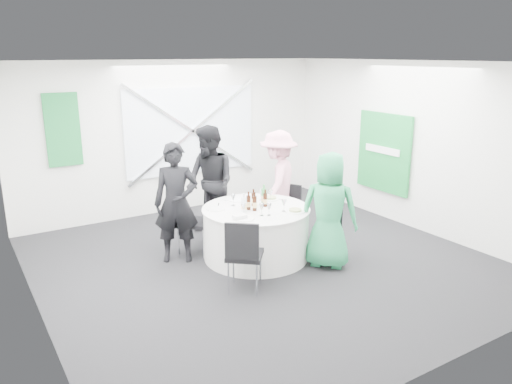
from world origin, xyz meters
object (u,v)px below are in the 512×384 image
chair_front_left (244,251)px  green_water_bottle (264,197)px  banquet_table (256,233)px  person_woman_green (329,210)px  chair_back_left (188,216)px  chair_back_right (289,206)px  person_man_back (210,183)px  clear_water_bottle (244,205)px  chair_front_right (332,227)px  chair_back (219,206)px  person_woman_pink (278,182)px  person_man_back_left (176,203)px

chair_front_left → green_water_bottle: green_water_bottle is taller
banquet_table → person_woman_green: (0.70, -0.78, 0.44)m
chair_back_left → green_water_bottle: (0.95, -0.61, 0.29)m
chair_back_right → person_man_back: (-1.19, 0.51, 0.44)m
green_water_bottle → clear_water_bottle: (-0.42, -0.13, -0.02)m
banquet_table → chair_front_right: size_ratio=1.89×
chair_front_right → chair_back: bearing=-117.4°
chair_back → clear_water_bottle: clear_water_bottle is taller
chair_back_right → chair_back: bearing=-145.1°
chair_back_right → person_man_back: person_man_back is taller
person_man_back → clear_water_bottle: bearing=-12.0°
person_woman_pink → clear_water_bottle: size_ratio=6.35×
banquet_table → chair_back_left: size_ratio=1.56×
chair_front_left → person_man_back: (0.56, 1.98, 0.35)m
chair_back_right → person_woman_green: size_ratio=0.50×
person_woman_pink → chair_back_right: bearing=77.6°
banquet_table → chair_back: (-0.03, 1.08, 0.13)m
chair_back_right → person_man_back_left: size_ratio=0.47×
person_man_back_left → clear_water_bottle: size_ratio=6.42×
chair_back_left → person_man_back: bearing=-12.9°
person_man_back → clear_water_bottle: 1.17m
person_woman_pink → person_woman_green: (-0.22, -1.56, -0.04)m
banquet_table → person_man_back_left: person_man_back_left is taller
chair_back_left → person_woman_green: size_ratio=0.61×
chair_back_right → person_woman_green: (-0.31, -1.38, 0.34)m
person_woman_pink → banquet_table: bearing=-0.0°
banquet_table → chair_back_right: chair_back_right is taller
person_man_back_left → clear_water_bottle: person_man_back_left is taller
person_woman_pink → green_water_bottle: person_woman_pink is taller
chair_front_right → person_woman_pink: person_woman_pink is taller
person_woman_pink → chair_front_right: bearing=49.8°
clear_water_bottle → person_man_back_left: bearing=142.8°
chair_front_left → person_man_back_left: (-0.28, 1.40, 0.30)m
chair_back → chair_front_right: 1.93m
chair_back_right → chair_front_right: bearing=-35.2°
clear_water_bottle → person_man_back: bearing=86.7°
chair_front_left → person_woman_pink: person_woman_pink is taller
chair_back_left → clear_water_bottle: size_ratio=3.73×
chair_back_right → green_water_bottle: size_ratio=2.66×
chair_back_right → chair_front_left: chair_front_left is taller
chair_front_left → banquet_table: bearing=-90.0°
person_man_back_left → person_woman_green: person_man_back_left is taller
person_man_back_left → chair_front_right: bearing=-2.7°
chair_back → green_water_bottle: green_water_bottle is taller
chair_back_right → chair_back_left: bearing=-123.0°
chair_back → chair_front_left: chair_front_left is taller
banquet_table → chair_back: 1.09m
person_woman_green → green_water_bottle: 1.00m
chair_back_left → chair_front_left: (0.04, -1.55, -0.03)m
chair_front_right → green_water_bottle: green_water_bottle is taller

